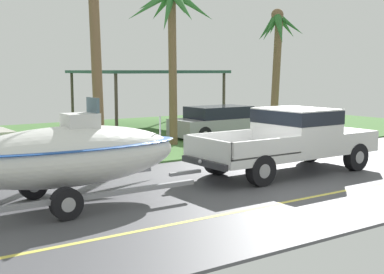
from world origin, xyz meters
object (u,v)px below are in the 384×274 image
(boat_on_trailer, at_px, (69,156))
(palm_tree_far_left, at_px, (277,43))
(pickup_truck_towing, at_px, (295,136))
(carport_awning, at_px, (147,73))
(palm_tree_far_right, at_px, (174,18))
(parked_sedan_far, at_px, (222,123))

(boat_on_trailer, relative_size, palm_tree_far_left, 1.09)
(pickup_truck_towing, relative_size, carport_awning, 0.92)
(palm_tree_far_left, xyz_separation_m, palm_tree_far_right, (-6.20, -0.93, 0.68))
(carport_awning, relative_size, palm_tree_far_left, 1.11)
(pickup_truck_towing, bearing_deg, parked_sedan_far, 67.90)
(pickup_truck_towing, height_order, carport_awning, carport_awning)
(pickup_truck_towing, distance_m, boat_on_trailer, 6.78)
(pickup_truck_towing, relative_size, palm_tree_far_left, 1.02)
(boat_on_trailer, bearing_deg, parked_sedan_far, 36.46)
(pickup_truck_towing, bearing_deg, carport_awning, 80.12)
(palm_tree_far_left, bearing_deg, palm_tree_far_right, -171.50)
(parked_sedan_far, bearing_deg, carport_awning, 98.62)
(boat_on_trailer, xyz_separation_m, palm_tree_far_left, (12.94, 7.25, 3.07))
(parked_sedan_far, bearing_deg, palm_tree_far_right, -164.21)
(palm_tree_far_right, bearing_deg, pickup_truck_towing, -89.60)
(pickup_truck_towing, relative_size, palm_tree_far_right, 0.96)
(pickup_truck_towing, distance_m, parked_sedan_far, 7.73)
(parked_sedan_far, distance_m, carport_awning, 5.57)
(pickup_truck_towing, height_order, palm_tree_far_left, palm_tree_far_left)
(boat_on_trailer, distance_m, parked_sedan_far, 12.05)
(boat_on_trailer, bearing_deg, pickup_truck_towing, 0.00)
(palm_tree_far_right, bearing_deg, boat_on_trailer, -136.81)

